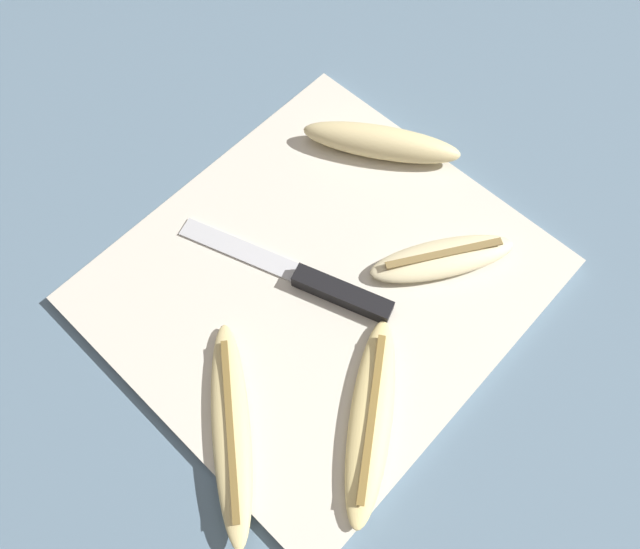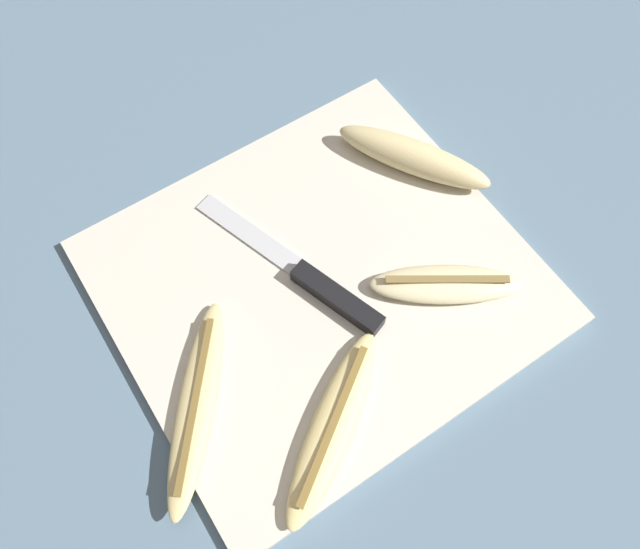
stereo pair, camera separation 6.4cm
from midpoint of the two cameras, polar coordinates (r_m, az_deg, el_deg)
ground_plane at (r=0.66m, az=2.76°, el=-1.12°), size 4.00×4.00×0.00m
cutting_board at (r=0.65m, az=2.78°, el=-0.90°), size 0.42×0.38×0.01m
knife at (r=0.64m, az=3.10°, el=-1.10°), size 0.10×0.24×0.02m
banana_spotted_left at (r=0.60m, az=-8.21°, el=-12.06°), size 0.16×0.18×0.02m
banana_mellow_near at (r=0.71m, az=11.10°, el=10.27°), size 0.13×0.17×0.04m
banana_golden_short at (r=0.59m, az=4.41°, el=-13.96°), size 0.18×0.14×0.02m
banana_cream_curved at (r=0.65m, az=14.17°, el=-1.15°), size 0.15×0.12×0.02m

